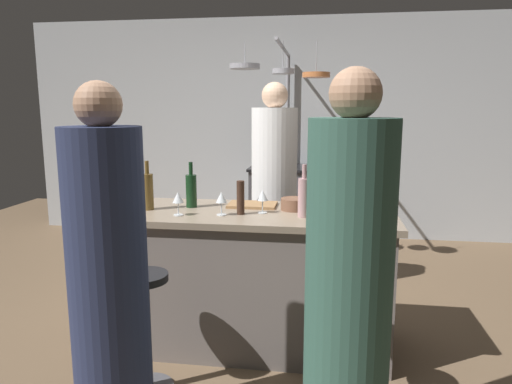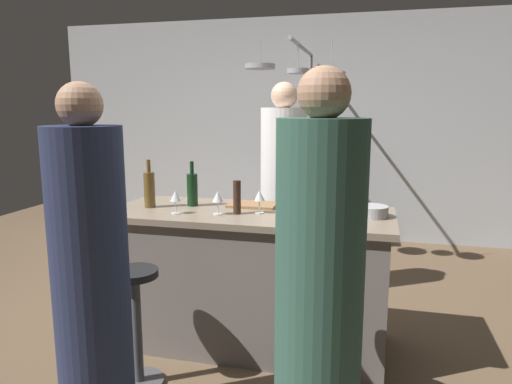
# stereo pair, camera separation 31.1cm
# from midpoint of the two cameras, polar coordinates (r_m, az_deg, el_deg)

# --- Properties ---
(ground_plane) EXTENTS (9.00, 9.00, 0.00)m
(ground_plane) POSITION_cam_midpoint_polar(r_m,az_deg,el_deg) (3.30, 2.16, -17.83)
(ground_plane) COLOR brown
(back_wall) EXTENTS (6.40, 0.16, 2.60)m
(back_wall) POSITION_cam_midpoint_polar(r_m,az_deg,el_deg) (5.74, 8.27, 7.55)
(back_wall) COLOR #B2B7BC
(back_wall) RESTS_ON ground_plane
(kitchen_island) EXTENTS (1.80, 0.72, 0.90)m
(kitchen_island) POSITION_cam_midpoint_polar(r_m,az_deg,el_deg) (3.12, 2.22, -10.46)
(kitchen_island) COLOR slate
(kitchen_island) RESTS_ON ground_plane
(stove_range) EXTENTS (0.80, 0.64, 0.89)m
(stove_range) POSITION_cam_midpoint_polar(r_m,az_deg,el_deg) (5.45, 7.59, -1.61)
(stove_range) COLOR #47474C
(stove_range) RESTS_ON ground_plane
(chef) EXTENTS (0.37, 0.37, 1.76)m
(chef) POSITION_cam_midpoint_polar(r_m,az_deg,el_deg) (3.87, 5.63, -0.86)
(chef) COLOR white
(chef) RESTS_ON ground_plane
(bar_stool_right) EXTENTS (0.28, 0.28, 0.68)m
(bar_stool_right) POSITION_cam_midpoint_polar(r_m,az_deg,el_deg) (2.52, 12.70, -17.82)
(bar_stool_right) COLOR #4C4C51
(bar_stool_right) RESTS_ON ground_plane
(guest_right) EXTENTS (0.36, 0.36, 1.71)m
(guest_right) POSITION_cam_midpoint_polar(r_m,az_deg,el_deg) (2.00, 12.21, -12.35)
(guest_right) COLOR #33594C
(guest_right) RESTS_ON ground_plane
(bar_stool_left) EXTENTS (0.28, 0.28, 0.68)m
(bar_stool_left) POSITION_cam_midpoint_polar(r_m,az_deg,el_deg) (2.75, -11.09, -15.31)
(bar_stool_left) COLOR #4C4C51
(bar_stool_left) RESTS_ON ground_plane
(guest_left) EXTENTS (0.35, 0.35, 1.66)m
(guest_left) POSITION_cam_midpoint_polar(r_m,az_deg,el_deg) (2.29, -15.75, -10.10)
(guest_left) COLOR #262D4C
(guest_left) RESTS_ON ground_plane
(overhead_pot_rack) EXTENTS (0.91, 1.39, 2.17)m
(overhead_pot_rack) POSITION_cam_midpoint_polar(r_m,az_deg,el_deg) (4.80, 7.20, 11.65)
(overhead_pot_rack) COLOR gray
(overhead_pot_rack) RESTS_ON ground_plane
(cutting_board) EXTENTS (0.32, 0.22, 0.02)m
(cutting_board) POSITION_cam_midpoint_polar(r_m,az_deg,el_deg) (3.15, 2.42, -1.58)
(cutting_board) COLOR #997047
(cutting_board) RESTS_ON kitchen_island
(pepper_mill) EXTENTS (0.05, 0.05, 0.21)m
(pepper_mill) POSITION_cam_midpoint_polar(r_m,az_deg,el_deg) (2.90, 0.74, -0.68)
(pepper_mill) COLOR #382319
(pepper_mill) RESTS_ON kitchen_island
(wine_bottle_white) EXTENTS (0.07, 0.07, 0.30)m
(wine_bottle_white) POSITION_cam_midpoint_polar(r_m,az_deg,el_deg) (3.00, 12.96, -0.39)
(wine_bottle_white) COLOR gray
(wine_bottle_white) RESTS_ON kitchen_island
(wine_bottle_red) EXTENTS (0.07, 0.07, 0.30)m
(wine_bottle_red) POSITION_cam_midpoint_polar(r_m,az_deg,el_deg) (3.15, -4.96, 0.36)
(wine_bottle_red) COLOR #143319
(wine_bottle_red) RESTS_ON kitchen_island
(wine_bottle_rose) EXTENTS (0.07, 0.07, 0.32)m
(wine_bottle_rose) POSITION_cam_midpoint_polar(r_m,az_deg,el_deg) (2.82, 8.41, -0.69)
(wine_bottle_rose) COLOR #B78C8E
(wine_bottle_rose) RESTS_ON kitchen_island
(wine_bottle_amber) EXTENTS (0.07, 0.07, 0.32)m
(wine_bottle_amber) POSITION_cam_midpoint_polar(r_m,az_deg,el_deg) (3.14, -10.08, 0.35)
(wine_bottle_amber) COLOR brown
(wine_bottle_amber) RESTS_ON kitchen_island
(wine_bottle_green) EXTENTS (0.07, 0.07, 0.29)m
(wine_bottle_green) POSITION_cam_midpoint_polar(r_m,az_deg,el_deg) (2.74, 9.74, -1.37)
(wine_bottle_green) COLOR #193D23
(wine_bottle_green) RESTS_ON kitchen_island
(wine_glass_near_left_guest) EXTENTS (0.07, 0.07, 0.15)m
(wine_glass_near_left_guest) POSITION_cam_midpoint_polar(r_m,az_deg,el_deg) (2.92, -6.77, -0.65)
(wine_glass_near_left_guest) COLOR silver
(wine_glass_near_left_guest) RESTS_ON kitchen_island
(wine_glass_by_chef) EXTENTS (0.07, 0.07, 0.15)m
(wine_glass_by_chef) POSITION_cam_midpoint_polar(r_m,az_deg,el_deg) (2.92, 3.46, -0.60)
(wine_glass_by_chef) COLOR silver
(wine_glass_by_chef) RESTS_ON kitchen_island
(wine_glass_near_right_guest) EXTENTS (0.07, 0.07, 0.15)m
(wine_glass_near_right_guest) POSITION_cam_midpoint_polar(r_m,az_deg,el_deg) (2.88, -1.61, -0.73)
(wine_glass_near_right_guest) COLOR silver
(wine_glass_near_right_guest) RESTS_ON kitchen_island
(mixing_bowl_wooden) EXTENTS (0.17, 0.17, 0.08)m
(mixing_bowl_wooden) POSITION_cam_midpoint_polar(r_m,az_deg,el_deg) (3.03, 7.43, -1.59)
(mixing_bowl_wooden) COLOR brown
(mixing_bowl_wooden) RESTS_ON kitchen_island
(mixing_bowl_steel) EXTENTS (0.20, 0.20, 0.07)m
(mixing_bowl_steel) POSITION_cam_midpoint_polar(r_m,az_deg,el_deg) (2.96, 16.82, -2.29)
(mixing_bowl_steel) COLOR #B7B7BC
(mixing_bowl_steel) RESTS_ON kitchen_island
(mixing_bowl_ceramic) EXTENTS (0.16, 0.16, 0.06)m
(mixing_bowl_ceramic) POSITION_cam_midpoint_polar(r_m,az_deg,el_deg) (2.76, 13.06, -3.08)
(mixing_bowl_ceramic) COLOR silver
(mixing_bowl_ceramic) RESTS_ON kitchen_island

